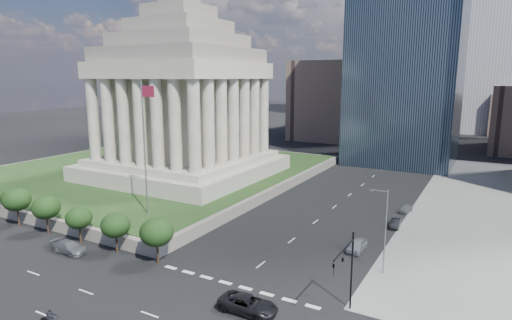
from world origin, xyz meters
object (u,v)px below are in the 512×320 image
Objects in this scene: parked_sedan_near at (357,245)px; parked_sedan_mid at (395,223)px; pickup_truck at (248,304)px; suv_grey at (69,247)px; traffic_signal_ne at (346,266)px; motorcycle_trail at (50,318)px; parked_sedan_far at (406,209)px; war_memorial at (182,82)px; street_lamp_north at (384,226)px; flagpole at (145,141)px.

parked_sedan_mid is (2.50, 11.63, -0.13)m from parked_sedan_near.
pickup_truck is at bearing -107.74° from parked_sedan_mid.
traffic_signal_ne is at bearing -85.47° from suv_grey.
parked_sedan_far is at bearing 63.08° from motorcycle_trail.
motorcycle_trail is at bearing -64.34° from war_memorial.
parked_sedan_near is (32.45, 18.88, 0.00)m from suv_grey.
street_lamp_north is 8.16m from parked_sedan_near.
war_memorial is at bearing 112.05° from motorcycle_trail.
traffic_signal_ne is at bearing -92.42° from parked_sedan_mid.
street_lamp_north is at bearing -25.92° from war_memorial.
war_memorial is 57.59m from pickup_truck.
war_memorial is 28.16m from flagpole.
street_lamp_north is (35.16, 1.00, -7.45)m from flagpole.
flagpole reaches higher than traffic_signal_ne.
street_lamp_north is 1.68× the size of pickup_truck.
traffic_signal_ne is at bearing -94.19° from street_lamp_north.
war_memorial is 4.88× the size of traffic_signal_ne.
parked_sedan_mid is 8.46m from parked_sedan_far.
parked_sedan_far is (-1.00, 36.28, -4.62)m from traffic_signal_ne.
pickup_truck is 1.15× the size of suv_grey.
parked_sedan_near is 1.17× the size of parked_sedan_mid.
flagpole is 2.00× the size of street_lamp_north.
war_memorial is 10.27× the size of parked_sedan_mid.
suv_grey is (10.55, -37.00, -20.65)m from war_memorial.
parked_sedan_far is 55.50m from motorcycle_trail.
pickup_truck is at bearing -91.84° from suv_grey.
street_lamp_north is at bearing -68.92° from suv_grey.
parked_sedan_far is (7.43, 39.97, -0.20)m from pickup_truck.
traffic_signal_ne reaches higher than pickup_truck.
suv_grey is at bearing -97.11° from flagpole.
street_lamp_north reaches higher than suv_grey.
motorcycle_trail is (-14.53, -11.00, 0.07)m from pickup_truck.
war_memorial reaches higher than parked_sedan_mid.
war_memorial reaches higher than traffic_signal_ne.
street_lamp_north is (47.33, -23.00, -15.74)m from war_memorial.
traffic_signal_ne reaches higher than motorcycle_trail.
war_memorial reaches higher than pickup_truck.
suv_grey reaches higher than parked_sedan_far.
suv_grey is at bearing -175.71° from traffic_signal_ne.
flagpole is at bearing -178.37° from street_lamp_north.
motorcycle_trail is at bearing -121.80° from parked_sedan_mid.
parked_sedan_near is (43.00, -18.12, -20.64)m from war_memorial.
war_memorial is 1.95× the size of flagpole.
traffic_signal_ne reaches higher than parked_sedan_near.
war_memorial is 7.51× the size of suv_grey.
street_lamp_north reaches higher than parked_sedan_near.
war_memorial is at bearing 154.08° from street_lamp_north.
war_memorial is 60.00m from traffic_signal_ne.
pickup_truck is 32.38m from parked_sedan_mid.
traffic_signal_ne reaches higher than parked_sedan_far.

